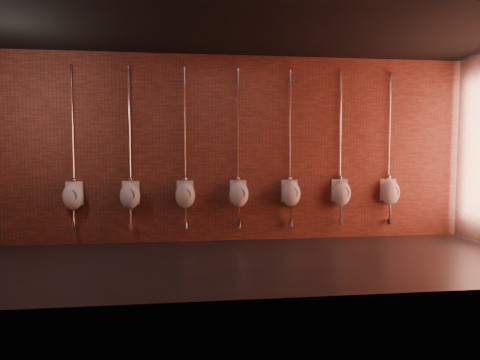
# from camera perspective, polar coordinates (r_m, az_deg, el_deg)

# --- Properties ---
(ground) EXTENTS (8.50, 8.50, 0.00)m
(ground) POSITION_cam_1_polar(r_m,az_deg,el_deg) (6.12, -0.09, -10.92)
(ground) COLOR black
(ground) RESTS_ON ground
(room_shell) EXTENTS (8.54, 3.04, 3.22)m
(room_shell) POSITION_cam_1_polar(r_m,az_deg,el_deg) (5.93, -0.09, 8.20)
(room_shell) COLOR black
(room_shell) RESTS_ON ground
(urinal_0) EXTENTS (0.38, 0.34, 2.71)m
(urinal_0) POSITION_cam_1_polar(r_m,az_deg,el_deg) (7.53, -21.37, -1.91)
(urinal_0) COLOR white
(urinal_0) RESTS_ON ground
(urinal_1) EXTENTS (0.38, 0.34, 2.71)m
(urinal_1) POSITION_cam_1_polar(r_m,az_deg,el_deg) (7.36, -14.45, -1.90)
(urinal_1) COLOR white
(urinal_1) RESTS_ON ground
(urinal_2) EXTENTS (0.38, 0.34, 2.71)m
(urinal_2) POSITION_cam_1_polar(r_m,az_deg,el_deg) (7.30, -7.31, -1.85)
(urinal_2) COLOR white
(urinal_2) RESTS_ON ground
(urinal_3) EXTENTS (0.38, 0.34, 2.71)m
(urinal_3) POSITION_cam_1_polar(r_m,az_deg,el_deg) (7.35, -0.16, -1.78)
(urinal_3) COLOR white
(urinal_3) RESTS_ON ground
(urinal_4) EXTENTS (0.38, 0.34, 2.71)m
(urinal_4) POSITION_cam_1_polar(r_m,az_deg,el_deg) (7.51, 6.78, -1.68)
(urinal_4) COLOR white
(urinal_4) RESTS_ON ground
(urinal_5) EXTENTS (0.38, 0.34, 2.71)m
(urinal_5) POSITION_cam_1_polar(r_m,az_deg,el_deg) (7.78, 13.34, -1.56)
(urinal_5) COLOR white
(urinal_5) RESTS_ON ground
(urinal_6) EXTENTS (0.38, 0.34, 2.71)m
(urinal_6) POSITION_cam_1_polar(r_m,az_deg,el_deg) (8.14, 19.38, -1.44)
(urinal_6) COLOR white
(urinal_6) RESTS_ON ground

